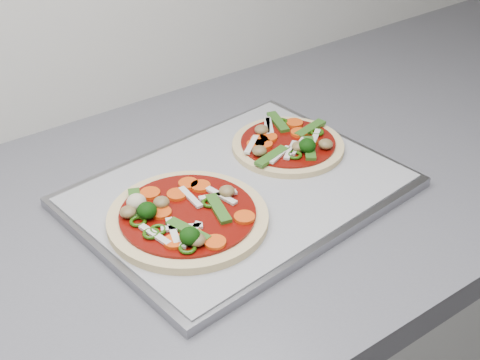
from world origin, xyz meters
TOP-DOWN VIEW (x-y plane):
  - base_cabinet at (0.00, 1.30)m, footprint 3.60×0.60m
  - countertop at (0.00, 1.30)m, footprint 3.60×0.60m
  - baking_tray at (-0.38, 1.28)m, footprint 0.44×0.34m
  - parchment at (-0.38, 1.28)m, footprint 0.42×0.33m
  - pizza_left at (-0.47, 1.26)m, footprint 0.25×0.25m
  - pizza_right at (-0.26, 1.32)m, footprint 0.17×0.17m

SIDE VIEW (x-z plane):
  - base_cabinet at x=0.00m, z-range 0.00..0.86m
  - countertop at x=0.00m, z-range 0.86..0.90m
  - baking_tray at x=-0.38m, z-range 0.90..0.91m
  - parchment at x=-0.38m, z-range 0.91..0.92m
  - pizza_right at x=-0.26m, z-range 0.91..0.94m
  - pizza_left at x=-0.47m, z-range 0.91..0.94m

